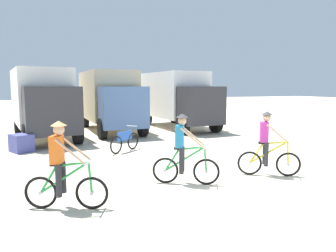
{
  "coord_description": "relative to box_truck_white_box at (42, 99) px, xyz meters",
  "views": [
    {
      "loc": [
        -4.57,
        -6.32,
        2.49
      ],
      "look_at": [
        -0.37,
        4.13,
        1.1
      ],
      "focal_mm": 34.13,
      "sensor_mm": 36.0,
      "label": 1
    }
  ],
  "objects": [
    {
      "name": "box_truck_tan_camper",
      "position": [
        3.53,
        1.07,
        0.0
      ],
      "size": [
        2.56,
        6.81,
        3.35
      ],
      "color": "#CCB78E",
      "rests_on": "ground"
    },
    {
      "name": "cyclist_orange_shirt",
      "position": [
        0.24,
        -10.2,
        -1.03
      ],
      "size": [
        1.61,
        0.8,
        1.82
      ],
      "color": "black",
      "rests_on": "ground"
    },
    {
      "name": "cyclist_cowboy_hat",
      "position": [
        3.22,
        -9.57,
        -1.03
      ],
      "size": [
        1.54,
        0.92,
        1.82
      ],
      "color": "black",
      "rests_on": "ground"
    },
    {
      "name": "box_truck_avon_van",
      "position": [
        7.58,
        0.95,
        0.0
      ],
      "size": [
        2.78,
        6.88,
        3.35
      ],
      "color": "white",
      "rests_on": "ground"
    },
    {
      "name": "ground_plane",
      "position": [
        4.45,
        -10.51,
        -1.87
      ],
      "size": [
        120.0,
        120.0,
        0.0
      ],
      "primitive_type": "plane",
      "color": "beige"
    },
    {
      "name": "box_truck_white_box",
      "position": [
        0.0,
        0.0,
        0.0
      ],
      "size": [
        3.16,
        6.98,
        3.35
      ],
      "color": "white",
      "rests_on": "ground"
    },
    {
      "name": "supply_crate",
      "position": [
        -0.84,
        -3.55,
        -1.53
      ],
      "size": [
        0.97,
        1.02,
        0.69
      ],
      "primitive_type": "cube",
      "rotation": [
        0.0,
        0.0,
        0.46
      ],
      "color": "#4C5199",
      "rests_on": "ground"
    },
    {
      "name": "bicycle_spare",
      "position": [
        2.85,
        -4.97,
        -1.48
      ],
      "size": [
        1.39,
        1.12,
        0.97
      ],
      "color": "black",
      "rests_on": "ground"
    },
    {
      "name": "cyclist_near_camera",
      "position": [
        5.72,
        -9.73,
        -1.03
      ],
      "size": [
        1.53,
        0.93,
        1.82
      ],
      "color": "black",
      "rests_on": "ground"
    }
  ]
}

